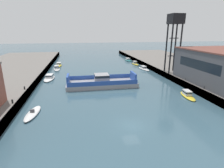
{
  "coord_description": "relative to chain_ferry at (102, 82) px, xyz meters",
  "views": [
    {
      "loc": [
        -7.5,
        -23.59,
        14.01
      ],
      "look_at": [
        0.0,
        15.95,
        2.0
      ],
      "focal_mm": 28.7,
      "sensor_mm": 36.0,
      "label": 1
    }
  ],
  "objects": [
    {
      "name": "bollard_left_far",
      "position": [
        -17.56,
        -4.98,
        1.14
      ],
      "size": [
        0.32,
        0.32,
        0.71
      ],
      "color": "black",
      "rests_on": "quay_left"
    },
    {
      "name": "bollard_left_aft",
      "position": [
        -17.56,
        -12.79,
        1.14
      ],
      "size": [
        0.32,
        0.32,
        0.71
      ],
      "color": "black",
      "rests_on": "quay_left"
    },
    {
      "name": "bollard_right_aft",
      "position": [
        21.05,
        -12.08,
        1.14
      ],
      "size": [
        0.32,
        0.32,
        0.71
      ],
      "color": "black",
      "rests_on": "quay_right"
    },
    {
      "name": "moored_boat_far_right",
      "position": [
        17.91,
        38.63,
        -0.53
      ],
      "size": [
        3.02,
        6.95,
        1.29
      ],
      "color": "#237075",
      "rests_on": "ground"
    },
    {
      "name": "moored_boat_upstream_a",
      "position": [
        18.39,
        18.11,
        -0.55
      ],
      "size": [
        3.06,
        7.32,
        1.25
      ],
      "color": "white",
      "rests_on": "ground"
    },
    {
      "name": "moored_boat_upstream_b",
      "position": [
        18.3,
        28.53,
        -0.47
      ],
      "size": [
        2.43,
        5.71,
        1.44
      ],
      "color": "yellow",
      "rests_on": "ground"
    },
    {
      "name": "bollard_right_far",
      "position": [
        21.05,
        -5.01,
        1.14
      ],
      "size": [
        0.32,
        0.32,
        0.71
      ],
      "color": "black",
      "rests_on": "quay_right"
    },
    {
      "name": "moored_boat_mid_right",
      "position": [
        -13.83,
        31.8,
        -0.54
      ],
      "size": [
        2.42,
        7.08,
        1.28
      ],
      "color": "yellow",
      "rests_on": "ground"
    },
    {
      "name": "quay_right",
      "position": [
        34.2,
        -1.26,
        -0.13
      ],
      "size": [
        28.0,
        140.0,
        1.76
      ],
      "color": "slate",
      "rests_on": "ground"
    },
    {
      "name": "moored_boat_near_right",
      "position": [
        -14.04,
        -14.52,
        -0.75
      ],
      "size": [
        2.6,
        6.59,
        1.01
      ],
      "color": "white",
      "rests_on": "ground"
    },
    {
      "name": "moored_boat_mid_left",
      "position": [
        -14.58,
        9.89,
        -0.5
      ],
      "size": [
        3.28,
        8.1,
        1.38
      ],
      "color": "white",
      "rests_on": "ground"
    },
    {
      "name": "ground_plane",
      "position": [
        1.74,
        -21.26,
        -1.01
      ],
      "size": [
        400.0,
        400.0,
        0.0
      ],
      "primitive_type": "plane",
      "color": "#385666"
    },
    {
      "name": "crane_tower",
      "position": [
        22.33,
        5.11,
        14.39
      ],
      "size": [
        3.78,
        3.78,
        16.92
      ],
      "color": "black",
      "rests_on": "quay_right"
    },
    {
      "name": "moored_boat_near_left",
      "position": [
        17.54,
        -11.45,
        -0.5
      ],
      "size": [
        2.74,
        6.27,
        1.37
      ],
      "color": "yellow",
      "rests_on": "ground"
    },
    {
      "name": "chain_ferry",
      "position": [
        0.0,
        0.0,
        0.0
      ],
      "size": [
        18.21,
        6.85,
        3.3
      ],
      "color": "#939399",
      "rests_on": "ground"
    },
    {
      "name": "moored_boat_far_left",
      "position": [
        -13.85,
        23.82,
        -0.43
      ],
      "size": [
        2.78,
        6.37,
        1.51
      ],
      "color": "white",
      "rests_on": "ground"
    }
  ]
}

